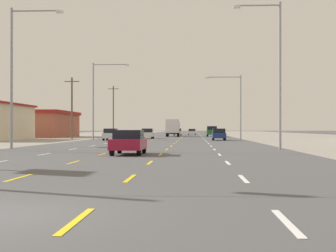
{
  "coord_description": "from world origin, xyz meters",
  "views": [
    {
      "loc": [
        3.71,
        -9.28,
        1.55
      ],
      "look_at": [
        0.36,
        59.91,
        1.87
      ],
      "focal_mm": 56.46,
      "sensor_mm": 36.0,
      "label": 1
    }
  ],
  "objects_px": {
    "hatchback_far_left_near": "(111,134)",
    "hatchback_far_right_mid": "(219,134)",
    "streetlight_right_row_0": "(276,66)",
    "box_truck_center_turn_far": "(173,127)",
    "sedan_inner_right_distant_a": "(192,132)",
    "streetlight_right_row_1": "(236,101)",
    "sedan_center_turn_nearest": "(129,142)",
    "hatchback_center_turn_farthest": "(178,132)",
    "streetlight_left_row_0": "(16,68)",
    "streetlight_left_row_1": "(97,95)",
    "suv_far_right_farther": "(212,131)",
    "hatchback_inner_left_midfar": "(148,133)"
  },
  "relations": [
    {
      "from": "streetlight_right_row_0",
      "to": "box_truck_center_turn_far",
      "type": "bearing_deg",
      "value": 99.53
    },
    {
      "from": "suv_far_right_farther",
      "to": "hatchback_center_turn_farthest",
      "type": "relative_size",
      "value": 1.26
    },
    {
      "from": "sedan_inner_right_distant_a",
      "to": "streetlight_right_row_0",
      "type": "relative_size",
      "value": 0.41
    },
    {
      "from": "sedan_inner_right_distant_a",
      "to": "streetlight_left_row_0",
      "type": "distance_m",
      "value": 86.66
    },
    {
      "from": "hatchback_far_right_mid",
      "to": "hatchback_center_turn_farthest",
      "type": "bearing_deg",
      "value": 98.24
    },
    {
      "from": "hatchback_far_left_near",
      "to": "hatchback_far_right_mid",
      "type": "bearing_deg",
      "value": 4.18
    },
    {
      "from": "hatchback_center_turn_farthest",
      "to": "streetlight_right_row_0",
      "type": "bearing_deg",
      "value": -82.79
    },
    {
      "from": "streetlight_left_row_0",
      "to": "hatchback_inner_left_midfar",
      "type": "bearing_deg",
      "value": 80.81
    },
    {
      "from": "hatchback_inner_left_midfar",
      "to": "streetlight_right_row_1",
      "type": "xyz_separation_m",
      "value": [
        12.8,
        -7.59,
        4.48
      ]
    },
    {
      "from": "sedan_center_turn_nearest",
      "to": "box_truck_center_turn_far",
      "type": "height_order",
      "value": "box_truck_center_turn_far"
    },
    {
      "from": "box_truck_center_turn_far",
      "to": "hatchback_far_left_near",
      "type": "bearing_deg",
      "value": -102.14
    },
    {
      "from": "hatchback_center_turn_farthest",
      "to": "streetlight_left_row_1",
      "type": "height_order",
      "value": "streetlight_left_row_1"
    },
    {
      "from": "streetlight_left_row_0",
      "to": "streetlight_left_row_1",
      "type": "xyz_separation_m",
      "value": [
        0.16,
        32.77,
        0.06
      ]
    },
    {
      "from": "hatchback_far_left_near",
      "to": "streetlight_right_row_1",
      "type": "height_order",
      "value": "streetlight_right_row_1"
    },
    {
      "from": "hatchback_center_turn_farthest",
      "to": "sedan_inner_right_distant_a",
      "type": "xyz_separation_m",
      "value": [
        3.13,
        9.37,
        -0.03
      ]
    },
    {
      "from": "hatchback_far_left_near",
      "to": "streetlight_right_row_0",
      "type": "bearing_deg",
      "value": -59.26
    },
    {
      "from": "hatchback_far_left_near",
      "to": "streetlight_right_row_1",
      "type": "bearing_deg",
      "value": 15.18
    },
    {
      "from": "streetlight_left_row_1",
      "to": "streetlight_right_row_1",
      "type": "distance_m",
      "value": 19.19
    },
    {
      "from": "sedan_inner_right_distant_a",
      "to": "streetlight_left_row_0",
      "type": "xyz_separation_m",
      "value": [
        -13.13,
        -85.49,
        5.41
      ]
    },
    {
      "from": "sedan_inner_right_distant_a",
      "to": "streetlight_left_row_0",
      "type": "relative_size",
      "value": 0.42
    },
    {
      "from": "hatchback_inner_left_midfar",
      "to": "streetlight_right_row_1",
      "type": "distance_m",
      "value": 15.54
    },
    {
      "from": "streetlight_left_row_0",
      "to": "streetlight_right_row_0",
      "type": "bearing_deg",
      "value": 0.0
    },
    {
      "from": "hatchback_center_turn_farthest",
      "to": "sedan_inner_right_distant_a",
      "type": "bearing_deg",
      "value": 71.51
    },
    {
      "from": "hatchback_far_right_mid",
      "to": "box_truck_center_turn_far",
      "type": "distance_m",
      "value": 31.35
    },
    {
      "from": "hatchback_inner_left_midfar",
      "to": "box_truck_center_turn_far",
      "type": "bearing_deg",
      "value": 81.06
    },
    {
      "from": "streetlight_left_row_0",
      "to": "streetlight_right_row_0",
      "type": "height_order",
      "value": "streetlight_right_row_0"
    },
    {
      "from": "hatchback_far_left_near",
      "to": "streetlight_left_row_1",
      "type": "relative_size",
      "value": 0.37
    },
    {
      "from": "box_truck_center_turn_far",
      "to": "sedan_inner_right_distant_a",
      "type": "bearing_deg",
      "value": 82.14
    },
    {
      "from": "sedan_inner_right_distant_a",
      "to": "box_truck_center_turn_far",
      "type": "bearing_deg",
      "value": -97.86
    },
    {
      "from": "sedan_inner_right_distant_a",
      "to": "streetlight_right_row_0",
      "type": "distance_m",
      "value": 85.91
    },
    {
      "from": "hatchback_inner_left_midfar",
      "to": "streetlight_left_row_0",
      "type": "height_order",
      "value": "streetlight_left_row_0"
    },
    {
      "from": "hatchback_center_turn_farthest",
      "to": "streetlight_right_row_1",
      "type": "relative_size",
      "value": 0.44
    },
    {
      "from": "hatchback_far_right_mid",
      "to": "streetlight_left_row_1",
      "type": "height_order",
      "value": "streetlight_left_row_1"
    },
    {
      "from": "hatchback_far_left_near",
      "to": "streetlight_left_row_0",
      "type": "relative_size",
      "value": 0.36
    },
    {
      "from": "streetlight_left_row_0",
      "to": "hatchback_far_left_near",
      "type": "bearing_deg",
      "value": 84.33
    },
    {
      "from": "hatchback_inner_left_midfar",
      "to": "suv_far_right_farther",
      "type": "relative_size",
      "value": 0.8
    },
    {
      "from": "sedan_center_turn_nearest",
      "to": "box_truck_center_turn_far",
      "type": "xyz_separation_m",
      "value": [
        -0.06,
        68.16,
        1.08
      ]
    },
    {
      "from": "hatchback_far_left_near",
      "to": "hatchback_far_right_mid",
      "type": "distance_m",
      "value": 14.01
    },
    {
      "from": "box_truck_center_turn_far",
      "to": "streetlight_right_row_1",
      "type": "height_order",
      "value": "streetlight_right_row_1"
    },
    {
      "from": "streetlight_left_row_1",
      "to": "streetlight_right_row_1",
      "type": "bearing_deg",
      "value": -0.0
    },
    {
      "from": "box_truck_center_turn_far",
      "to": "sedan_inner_right_distant_a",
      "type": "relative_size",
      "value": 1.6
    },
    {
      "from": "suv_far_right_farther",
      "to": "streetlight_left_row_0",
      "type": "relative_size",
      "value": 0.46
    },
    {
      "from": "streetlight_left_row_0",
      "to": "hatchback_center_turn_farthest",
      "type": "bearing_deg",
      "value": 82.51
    },
    {
      "from": "box_truck_center_turn_far",
      "to": "sedan_inner_right_distant_a",
      "type": "xyz_separation_m",
      "value": [
        3.55,
        25.68,
        -1.08
      ]
    },
    {
      "from": "sedan_center_turn_nearest",
      "to": "hatchback_far_right_mid",
      "type": "height_order",
      "value": "hatchback_far_right_mid"
    },
    {
      "from": "sedan_inner_right_distant_a",
      "to": "streetlight_right_row_1",
      "type": "xyz_separation_m",
      "value": [
        6.2,
        -52.72,
        4.5
      ]
    },
    {
      "from": "streetlight_left_row_1",
      "to": "streetlight_right_row_1",
      "type": "height_order",
      "value": "streetlight_left_row_1"
    },
    {
      "from": "hatchback_far_right_mid",
      "to": "streetlight_right_row_1",
      "type": "xyz_separation_m",
      "value": [
        2.55,
        3.46,
        4.48
      ]
    },
    {
      "from": "hatchback_center_turn_farthest",
      "to": "streetlight_right_row_0",
      "type": "distance_m",
      "value": 76.92
    },
    {
      "from": "streetlight_right_row_1",
      "to": "box_truck_center_turn_far",
      "type": "bearing_deg",
      "value": 109.82
    }
  ]
}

